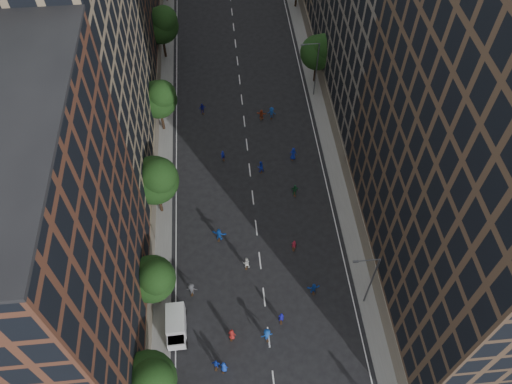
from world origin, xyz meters
TOP-DOWN VIEW (x-y plane):
  - ground at (0.00, 40.00)m, footprint 240.00×240.00m
  - sidewalk_left at (-12.00, 47.50)m, footprint 4.00×105.00m
  - sidewalk_right at (12.00, 47.50)m, footprint 4.00×105.00m
  - bldg_left_a at (-19.00, 11.00)m, footprint 14.00×22.00m
  - bldg_left_b at (-19.00, 35.00)m, footprint 14.00×26.00m
  - bldg_right_a at (19.00, 15.00)m, footprint 14.00×30.00m
  - tree_left_0 at (-11.01, 3.85)m, footprint 5.20×5.20m
  - tree_left_1 at (-11.02, 13.86)m, footprint 4.80×4.80m
  - tree_left_2 at (-10.99, 25.83)m, footprint 5.60×5.60m
  - tree_left_3 at (-11.02, 39.85)m, footprint 5.00×5.00m
  - tree_left_4 at (-11.00, 55.84)m, footprint 5.40×5.40m
  - tree_right_a at (11.38, 47.85)m, footprint 5.00×5.00m
  - streetlamp_near at (10.37, 12.00)m, footprint 2.64×0.22m
  - streetlamp_far at (10.37, 45.00)m, footprint 2.64×0.22m
  - cargo_van at (-9.30, 10.63)m, footprint 2.09×4.33m
  - skater_0 at (-4.72, 6.13)m, footprint 0.93×0.77m
  - skater_1 at (1.46, 10.64)m, footprint 0.63×0.43m
  - skater_3 at (-0.20, 8.90)m, footprint 1.31×0.89m
  - skater_4 at (-5.43, 6.47)m, footprint 1.01×0.62m
  - skater_5 at (5.35, 13.61)m, footprint 1.49×0.57m
  - skater_6 at (-3.74, 9.32)m, footprint 0.95×0.76m
  - skater_7 at (4.02, 19.24)m, footprint 0.62×0.47m
  - skater_8 at (-1.59, 17.36)m, footprint 0.94×0.79m
  - skater_9 at (-7.70, 14.71)m, footprint 1.26×0.81m
  - skater_10 at (5.22, 26.97)m, footprint 1.07×0.48m
  - skater_11 at (-4.43, 21.32)m, footprint 1.81×1.06m
  - skater_12 at (5.84, 32.91)m, footprint 1.07×0.87m
  - skater_13 at (-3.35, 33.68)m, footprint 0.63×0.51m
  - skater_14 at (1.36, 31.12)m, footprint 0.98×0.82m
  - skater_15 at (3.89, 40.87)m, footprint 1.29×0.95m
  - skater_16 at (-5.76, 42.74)m, footprint 1.05×0.68m
  - skater_17 at (2.46, 40.82)m, footprint 1.46×0.76m

SIDE VIEW (x-z plane):
  - ground at x=0.00m, z-range 0.00..0.00m
  - sidewalk_left at x=-12.00m, z-range 0.00..0.15m
  - sidewalk_right at x=12.00m, z-range 0.00..0.15m
  - skater_13 at x=-3.35m, z-range 0.00..1.50m
  - skater_17 at x=2.46m, z-range 0.00..1.51m
  - skater_7 at x=4.02m, z-range 0.00..1.53m
  - skater_5 at x=5.35m, z-range 0.00..1.58m
  - skater_4 at x=-5.43m, z-range 0.00..1.60m
  - skater_0 at x=-4.72m, z-range 0.00..1.62m
  - skater_16 at x=-5.76m, z-range 0.00..1.65m
  - skater_1 at x=1.46m, z-range 0.00..1.67m
  - skater_6 at x=-3.74m, z-range 0.00..1.68m
  - skater_8 at x=-1.59m, z-range 0.00..1.72m
  - skater_15 at x=3.89m, z-range 0.00..1.79m
  - skater_14 at x=1.36m, z-range 0.00..1.79m
  - skater_10 at x=5.22m, z-range 0.00..1.79m
  - skater_9 at x=-7.70m, z-range 0.00..1.85m
  - skater_11 at x=-4.43m, z-range 0.00..1.86m
  - skater_3 at x=-0.20m, z-range 0.00..1.88m
  - skater_12 at x=5.84m, z-range 0.00..1.90m
  - cargo_van at x=-9.30m, z-range 0.06..2.34m
  - streetlamp_near at x=10.37m, z-range 0.64..9.70m
  - streetlamp_far at x=10.37m, z-range 0.64..9.70m
  - tree_left_1 at x=-11.02m, z-range 1.45..9.66m
  - tree_right_a at x=11.38m, z-range 1.43..9.83m
  - tree_left_3 at x=-11.02m, z-range 1.53..10.11m
  - tree_left_0 at x=-11.01m, z-range 1.54..10.37m
  - tree_left_4 at x=-11.00m, z-range 1.56..10.63m
  - tree_left_2 at x=-10.99m, z-range 1.63..11.08m
  - bldg_left_a at x=-19.00m, z-range 0.00..30.00m
  - bldg_left_b at x=-19.00m, z-range 0.00..34.00m
  - bldg_right_a at x=19.00m, z-range 0.00..36.00m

